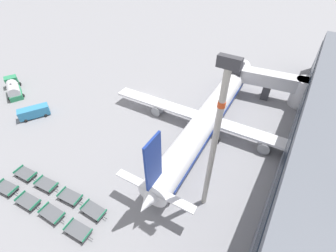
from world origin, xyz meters
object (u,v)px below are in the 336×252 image
Objects in this scene: service_van at (34,112)px; baggage_dolly_row_near_col_c at (52,214)px; fuel_tanker_secondary at (14,89)px; baggage_dolly_row_near_col_d at (78,230)px; baggage_dolly_row_mid_a_col_c at (70,197)px; apron_light_mast at (215,141)px; baggage_dolly_row_mid_a_col_a at (26,174)px; baggage_dolly_row_mid_a_col_d at (94,210)px; baggage_dolly_row_near_col_b at (28,201)px; baggage_dolly_row_near_col_a at (7,188)px; baggage_dolly_row_mid_a_col_b at (47,184)px; airplane at (211,113)px.

service_van reaches higher than baggage_dolly_row_near_col_c.
service_van is at bearing -12.66° from fuel_tanker_secondary.
service_van is 24.36m from baggage_dolly_row_near_col_c.
baggage_dolly_row_mid_a_col_c is (-4.67, 2.56, 0.00)m from baggage_dolly_row_near_col_d.
apron_light_mast is (37.14, 0.95, 10.37)m from service_van.
service_van is at bearing 142.20° from baggage_dolly_row_mid_a_col_a.
baggage_dolly_row_mid_a_col_d is (4.22, 3.22, 0.00)m from baggage_dolly_row_near_col_c.
baggage_dolly_row_mid_a_col_c is at bearing -22.00° from service_van.
baggage_dolly_row_mid_a_col_a is 1.00× the size of baggage_dolly_row_mid_a_col_c.
baggage_dolly_row_near_col_b is 26.34m from apron_light_mast.
baggage_dolly_row_near_col_a and baggage_dolly_row_near_col_b have the same top height.
baggage_dolly_row_near_col_d is at bearing 4.40° from baggage_dolly_row_near_col_c.
baggage_dolly_row_mid_a_col_b is 1.00× the size of baggage_dolly_row_mid_a_col_c.
baggage_dolly_row_mid_a_col_a is 13.26m from baggage_dolly_row_mid_a_col_d.
airplane is 11.73× the size of baggage_dolly_row_mid_a_col_d.
baggage_dolly_row_near_col_b is (17.15, -12.18, -0.66)m from service_van.
service_van is at bearing -178.54° from apron_light_mast.
baggage_dolly_row_near_col_c and baggage_dolly_row_mid_a_col_d have the same top height.
baggage_dolly_row_mid_a_col_b is 25.24m from apron_light_mast.
baggage_dolly_row_near_col_b is (4.60, 0.43, 0.00)m from baggage_dolly_row_near_col_a.
baggage_dolly_row_near_col_a is (24.55, -15.31, -0.82)m from fuel_tanker_secondary.
baggage_dolly_row_mid_a_col_b is at bearing -22.35° from fuel_tanker_secondary.
baggage_dolly_row_mid_a_col_a is at bearing -37.80° from service_van.
baggage_dolly_row_mid_a_col_c is (-9.51, -25.00, -2.52)m from airplane.
baggage_dolly_row_mid_a_col_c and baggage_dolly_row_mid_a_col_d have the same top height.
baggage_dolly_row_near_col_c is at bearing -88.67° from baggage_dolly_row_mid_a_col_c.
baggage_dolly_row_mid_a_col_a is at bearing -173.22° from baggage_dolly_row_mid_a_col_b.
baggage_dolly_row_near_col_a is 1.00× the size of baggage_dolly_row_near_col_d.
baggage_dolly_row_near_col_d is 1.00× the size of baggage_dolly_row_mid_a_col_c.
fuel_tanker_secondary is 2.32× the size of baggage_dolly_row_near_col_d.
baggage_dolly_row_near_col_d is (4.60, 0.35, 0.00)m from baggage_dolly_row_near_col_c.
apron_light_mast is (11.49, 9.28, 11.03)m from baggage_dolly_row_mid_a_col_d.
apron_light_mast reaches higher than baggage_dolly_row_near_col_b.
baggage_dolly_row_near_col_c is (4.29, 0.63, 0.00)m from baggage_dolly_row_near_col_b.
fuel_tanker_secondary is at bearing 156.92° from baggage_dolly_row_near_col_c.
airplane is 29.24m from baggage_dolly_row_mid_a_col_b.
airplane is 7.82× the size of service_van.
baggage_dolly_row_near_col_c and baggage_dolly_row_mid_a_col_c have the same top height.
airplane is 25.37m from baggage_dolly_row_mid_a_col_d.
baggage_dolly_row_mid_a_col_c is at bearing -148.71° from apron_light_mast.
baggage_dolly_row_near_col_b is 1.00× the size of baggage_dolly_row_mid_a_col_c.
baggage_dolly_row_mid_a_col_d is at bearing 24.36° from baggage_dolly_row_near_col_b.
baggage_dolly_row_mid_a_col_c is at bearing 91.33° from baggage_dolly_row_near_col_c.
baggage_dolly_row_near_col_c is at bearing -23.08° from fuel_tanker_secondary.
baggage_dolly_row_mid_a_col_a is (24.47, -12.37, -0.82)m from fuel_tanker_secondary.
baggage_dolly_row_near_col_c is 22.90m from apron_light_mast.
fuel_tanker_secondary is 0.44× the size of apron_light_mast.
baggage_dolly_row_mid_a_col_b is (28.82, -11.85, -0.82)m from fuel_tanker_secondary.
baggage_dolly_row_near_col_b is at bearing -146.70° from apron_light_mast.
baggage_dolly_row_near_col_c is 4.62m from baggage_dolly_row_near_col_d.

